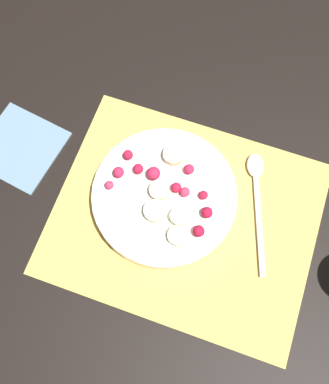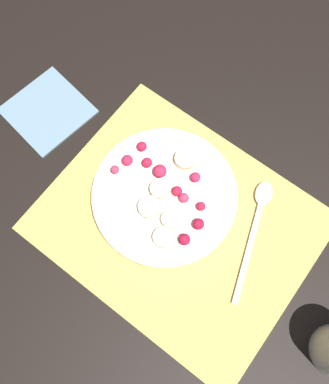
{
  "view_description": "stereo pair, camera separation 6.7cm",
  "coord_description": "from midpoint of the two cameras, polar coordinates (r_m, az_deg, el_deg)",
  "views": [
    {
      "loc": [
        -0.03,
        0.19,
        0.68
      ],
      "look_at": [
        0.04,
        -0.02,
        0.04
      ],
      "focal_mm": 40.0,
      "sensor_mm": 36.0,
      "label": 1
    },
    {
      "loc": [
        -0.09,
        0.16,
        0.68
      ],
      "look_at": [
        0.04,
        -0.02,
        0.04
      ],
      "focal_mm": 40.0,
      "sensor_mm": 36.0,
      "label": 2
    }
  ],
  "objects": [
    {
      "name": "ground_plane",
      "position": [
        0.71,
        0.05,
        -3.9
      ],
      "size": [
        3.0,
        3.0,
        0.0
      ],
      "primitive_type": "plane",
      "color": "black"
    },
    {
      "name": "placemat",
      "position": [
        0.7,
        0.05,
        -3.84
      ],
      "size": [
        0.43,
        0.34,
        0.01
      ],
      "color": "#E0B251",
      "rests_on": "ground_plane"
    },
    {
      "name": "fruit_bowl",
      "position": [
        0.69,
        -2.75,
        -0.92
      ],
      "size": [
        0.24,
        0.24,
        0.05
      ],
      "color": "white",
      "rests_on": "placemat"
    },
    {
      "name": "spoon",
      "position": [
        0.72,
        9.64,
        0.24
      ],
      "size": [
        0.09,
        0.2,
        0.01
      ],
      "rotation": [
        0.0,
        0.0,
        5.04
      ],
      "color": "silver",
      "rests_on": "placemat"
    },
    {
      "name": "napkin",
      "position": [
        0.8,
        -21.03,
        5.3
      ],
      "size": [
        0.15,
        0.15,
        0.01
      ],
      "color": "slate",
      "rests_on": "ground_plane"
    }
  ]
}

